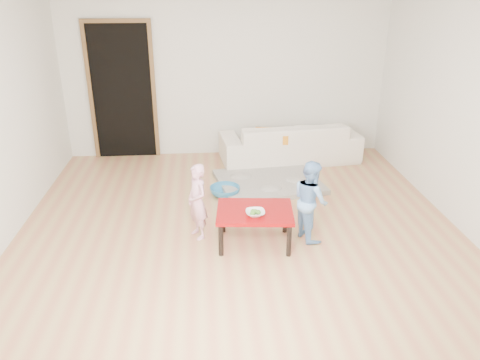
{
  "coord_description": "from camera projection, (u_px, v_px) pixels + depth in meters",
  "views": [
    {
      "loc": [
        -0.37,
        -4.78,
        2.62
      ],
      "look_at": [
        0.0,
        -0.2,
        0.65
      ],
      "focal_mm": 35.0,
      "sensor_mm": 36.0,
      "label": 1
    }
  ],
  "objects": [
    {
      "name": "bowl",
      "position": [
        255.0,
        213.0,
        4.79
      ],
      "size": [
        0.2,
        0.2,
        0.05
      ],
      "primitive_type": "imported",
      "color": "white",
      "rests_on": "red_table"
    },
    {
      "name": "right_wall",
      "position": [
        466.0,
        111.0,
        5.11
      ],
      "size": [
        0.02,
        5.0,
        2.6
      ],
      "primitive_type": "cube",
      "color": "white",
      "rests_on": "floor"
    },
    {
      "name": "floor",
      "position": [
        239.0,
        225.0,
        5.44
      ],
      "size": [
        5.0,
        5.0,
        0.01
      ],
      "primitive_type": "cube",
      "color": "#BE7851",
      "rests_on": "ground"
    },
    {
      "name": "child_blue",
      "position": [
        310.0,
        200.0,
        5.01
      ],
      "size": [
        0.45,
        0.51,
        0.89
      ],
      "primitive_type": "imported",
      "rotation": [
        0.0,
        0.0,
        1.87
      ],
      "color": "#5CA1D6",
      "rests_on": "floor"
    },
    {
      "name": "sofa",
      "position": [
        290.0,
        142.0,
        7.27
      ],
      "size": [
        2.19,
        1.05,
        0.62
      ],
      "primitive_type": "imported",
      "rotation": [
        0.0,
        0.0,
        3.25
      ],
      "color": "white",
      "rests_on": "floor"
    },
    {
      "name": "child_pink",
      "position": [
        197.0,
        202.0,
        5.03
      ],
      "size": [
        0.32,
        0.37,
        0.85
      ],
      "primitive_type": "imported",
      "rotation": [
        0.0,
        0.0,
        -1.1
      ],
      "color": "#D7628C",
      "rests_on": "floor"
    },
    {
      "name": "doorway",
      "position": [
        123.0,
        93.0,
        7.19
      ],
      "size": [
        1.02,
        0.08,
        2.11
      ],
      "primitive_type": null,
      "color": "brown",
      "rests_on": "back_wall"
    },
    {
      "name": "red_table",
      "position": [
        255.0,
        227.0,
        4.98
      ],
      "size": [
        0.85,
        0.67,
        0.4
      ],
      "primitive_type": null,
      "rotation": [
        0.0,
        0.0,
        -0.09
      ],
      "color": "maroon",
      "rests_on": "floor"
    },
    {
      "name": "basin",
      "position": [
        225.0,
        191.0,
        6.15
      ],
      "size": [
        0.39,
        0.39,
        0.12
      ],
      "primitive_type": "imported",
      "color": "teal",
      "rests_on": "floor"
    },
    {
      "name": "broccoli",
      "position": [
        255.0,
        213.0,
        4.79
      ],
      "size": [
        0.12,
        0.12,
        0.06
      ],
      "primitive_type": null,
      "color": "#2D5919",
      "rests_on": "red_table"
    },
    {
      "name": "blanket",
      "position": [
        269.0,
        182.0,
        6.51
      ],
      "size": [
        1.54,
        1.36,
        0.07
      ],
      "primitive_type": null,
      "rotation": [
        0.0,
        0.0,
        0.19
      ],
      "color": "#ACA498",
      "rests_on": "floor"
    },
    {
      "name": "back_wall",
      "position": [
        226.0,
        73.0,
        7.22
      ],
      "size": [
        5.0,
        0.02,
        2.6
      ],
      "primitive_type": "cube",
      "color": "white",
      "rests_on": "floor"
    },
    {
      "name": "cushion",
      "position": [
        271.0,
        136.0,
        7.0
      ],
      "size": [
        0.56,
        0.51,
        0.13
      ],
      "primitive_type": "cube",
      "rotation": [
        0.0,
        0.0,
        -0.15
      ],
      "color": "orange",
      "rests_on": "sofa"
    }
  ]
}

